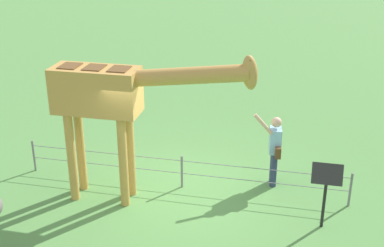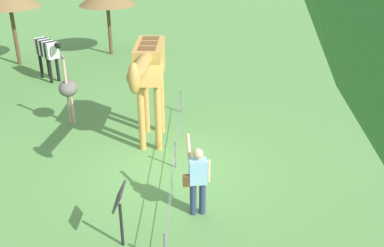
% 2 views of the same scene
% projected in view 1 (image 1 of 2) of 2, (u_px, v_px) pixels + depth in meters
% --- Properties ---
extents(ground_plane, '(60.00, 60.00, 0.00)m').
position_uv_depth(ground_plane, '(180.00, 192.00, 10.85)').
color(ground_plane, '#568E47').
extents(giraffe, '(3.98, 0.72, 3.24)m').
position_uv_depth(giraffe, '(114.00, 98.00, 9.77)').
color(giraffe, '#C69347').
rests_on(giraffe, ground_plane).
extents(visitor, '(0.63, 0.58, 1.72)m').
position_uv_depth(visitor, '(275.00, 147.00, 10.82)').
color(visitor, navy).
rests_on(visitor, ground_plane).
extents(info_sign, '(0.56, 0.21, 1.32)m').
position_uv_depth(info_sign, '(326.00, 183.00, 9.29)').
color(info_sign, black).
rests_on(info_sign, ground_plane).
extents(wire_fence, '(7.05, 0.05, 0.75)m').
position_uv_depth(wire_fence, '(182.00, 170.00, 10.89)').
color(wire_fence, slate).
rests_on(wire_fence, ground_plane).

